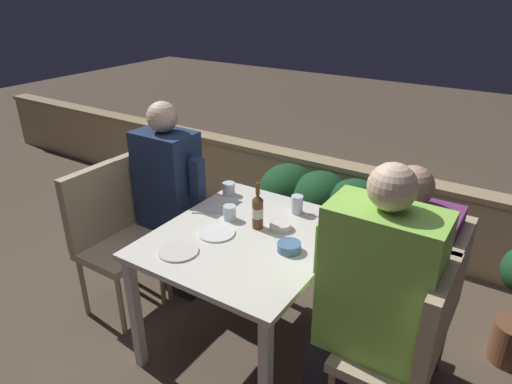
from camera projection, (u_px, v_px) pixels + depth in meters
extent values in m
plane|color=brown|center=(249.00, 341.00, 2.73)|extent=(16.00, 16.00, 0.00)
cube|color=tan|center=(349.00, 204.00, 3.73)|extent=(9.00, 0.14, 0.59)
cube|color=tan|center=(352.00, 168.00, 3.60)|extent=(9.00, 0.18, 0.04)
cube|color=silver|center=(248.00, 237.00, 2.42)|extent=(0.91, 1.05, 0.03)
cube|color=silver|center=(136.00, 314.00, 2.42)|extent=(0.05, 0.05, 0.70)
cube|color=silver|center=(265.00, 380.00, 2.02)|extent=(0.05, 0.05, 0.70)
cube|color=silver|center=(238.00, 237.00, 3.14)|extent=(0.05, 0.05, 0.70)
cube|color=silver|center=(348.00, 275.00, 2.74)|extent=(0.05, 0.05, 0.70)
cube|color=brown|center=(317.00, 237.00, 3.55)|extent=(1.00, 0.36, 0.28)
ellipsoid|color=#194723|center=(288.00, 191.00, 3.54)|extent=(0.45, 0.47, 0.43)
ellipsoid|color=#194723|center=(320.00, 199.00, 3.41)|extent=(0.45, 0.47, 0.43)
ellipsoid|color=#194723|center=(354.00, 208.00, 3.27)|extent=(0.45, 0.47, 0.43)
cube|color=tan|center=(118.00, 251.00, 2.81)|extent=(0.40, 0.40, 0.05)
cube|color=tan|center=(93.00, 206.00, 2.78)|extent=(0.06, 0.40, 0.48)
cylinder|color=#9E8966|center=(84.00, 287.00, 2.86)|extent=(0.03, 0.03, 0.42)
cylinder|color=#9E8966|center=(121.00, 306.00, 2.69)|extent=(0.03, 0.03, 0.42)
cylinder|color=#9E8966|center=(125.00, 262.00, 3.12)|extent=(0.03, 0.03, 0.42)
cylinder|color=#9E8966|center=(162.00, 278.00, 2.95)|extent=(0.03, 0.03, 0.42)
cube|color=tan|center=(164.00, 225.00, 3.11)|extent=(0.40, 0.40, 0.05)
cube|color=tan|center=(142.00, 184.00, 3.08)|extent=(0.06, 0.40, 0.48)
cylinder|color=#9E8966|center=(132.00, 258.00, 3.16)|extent=(0.03, 0.03, 0.42)
cylinder|color=#9E8966|center=(169.00, 273.00, 2.99)|extent=(0.03, 0.03, 0.42)
cylinder|color=#9E8966|center=(166.00, 237.00, 3.42)|extent=(0.03, 0.03, 0.42)
cylinder|color=#9E8966|center=(201.00, 250.00, 3.25)|extent=(0.03, 0.03, 0.42)
cube|color=#282833|center=(185.00, 258.00, 3.11)|extent=(0.26, 0.23, 0.47)
cube|color=navy|center=(168.00, 180.00, 2.93)|extent=(0.38, 0.26, 0.65)
cube|color=navy|center=(197.00, 177.00, 2.77)|extent=(0.07, 0.07, 0.24)
sphere|color=beige|center=(162.00, 117.00, 2.75)|extent=(0.19, 0.19, 0.19)
cube|color=tan|center=(385.00, 357.00, 2.02)|extent=(0.40, 0.40, 0.05)
cube|color=tan|center=(435.00, 325.00, 1.82)|extent=(0.06, 0.40, 0.48)
cylinder|color=#9E8966|center=(357.00, 357.00, 2.33)|extent=(0.03, 0.03, 0.42)
cube|color=#282833|center=(345.00, 375.00, 2.19)|extent=(0.33, 0.23, 0.47)
cube|color=#8CCC4C|center=(379.00, 283.00, 1.90)|extent=(0.47, 0.26, 0.69)
cube|color=#8CCC4C|center=(325.00, 249.00, 1.98)|extent=(0.07, 0.07, 0.24)
sphere|color=beige|center=(392.00, 187.00, 1.71)|extent=(0.19, 0.19, 0.19)
cube|color=tan|center=(407.00, 311.00, 2.30)|extent=(0.40, 0.40, 0.05)
cube|color=tan|center=(454.00, 279.00, 2.10)|extent=(0.06, 0.40, 0.48)
cylinder|color=#9E8966|center=(358.00, 353.00, 2.35)|extent=(0.03, 0.03, 0.42)
cylinder|color=#9E8966|center=(426.00, 382.00, 2.19)|extent=(0.03, 0.03, 0.42)
cylinder|color=#9E8966|center=(381.00, 316.00, 2.61)|extent=(0.03, 0.03, 0.42)
cylinder|color=#9E8966|center=(442.00, 339.00, 2.45)|extent=(0.03, 0.03, 0.42)
cube|color=#282833|center=(371.00, 330.00, 2.47)|extent=(0.32, 0.23, 0.47)
cube|color=#6B2D66|center=(402.00, 256.00, 2.21)|extent=(0.46, 0.26, 0.56)
cube|color=#6B2D66|center=(354.00, 230.00, 2.30)|extent=(0.07, 0.07, 0.24)
sphere|color=tan|center=(413.00, 186.00, 2.05)|extent=(0.19, 0.19, 0.19)
cylinder|color=brown|center=(257.00, 214.00, 2.46)|extent=(0.06, 0.06, 0.17)
cylinder|color=beige|center=(257.00, 213.00, 2.45)|extent=(0.06, 0.06, 0.06)
cone|color=brown|center=(258.00, 197.00, 2.41)|extent=(0.06, 0.06, 0.03)
cylinder|color=brown|center=(258.00, 189.00, 2.39)|extent=(0.02, 0.02, 0.07)
cylinder|color=silver|center=(178.00, 251.00, 2.26)|extent=(0.20, 0.20, 0.01)
cylinder|color=white|center=(216.00, 233.00, 2.43)|extent=(0.20, 0.20, 0.01)
cylinder|color=silver|center=(280.00, 226.00, 2.47)|extent=(0.12, 0.12, 0.04)
torus|color=silver|center=(280.00, 223.00, 2.46)|extent=(0.12, 0.12, 0.01)
cylinder|color=#4C709E|center=(289.00, 247.00, 2.27)|extent=(0.12, 0.12, 0.05)
torus|color=#4C709E|center=(289.00, 244.00, 2.26)|extent=(0.12, 0.12, 0.01)
cylinder|color=silver|center=(230.00, 213.00, 2.56)|extent=(0.07, 0.07, 0.08)
cylinder|color=silver|center=(297.00, 204.00, 2.62)|extent=(0.07, 0.07, 0.11)
cylinder|color=silver|center=(229.00, 189.00, 2.86)|extent=(0.08, 0.08, 0.08)
cube|color=silver|center=(206.00, 213.00, 2.64)|extent=(0.16, 0.10, 0.01)
cube|color=silver|center=(322.00, 217.00, 2.59)|extent=(0.17, 0.06, 0.01)
cylinder|color=brown|center=(511.00, 342.00, 2.55)|extent=(0.22, 0.22, 0.25)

